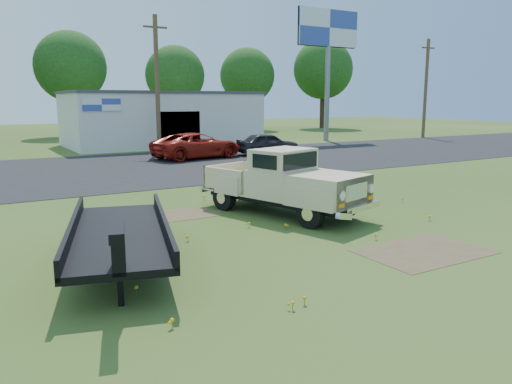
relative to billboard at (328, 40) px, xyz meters
The scene contains 16 objects.
ground 32.41m from the billboard, 129.76° to the right, with size 140.00×140.00×0.00m, color #324F19.
asphalt_lot 23.55m from the billboard, 155.68° to the right, with size 90.00×14.00×0.02m, color black.
dirt_patch_a 33.86m from the billboard, 124.38° to the right, with size 3.00×2.00×0.01m, color brown.
dirt_patch_b 31.28m from the billboard, 136.97° to the right, with size 2.20×1.60×0.01m, color brown.
commercial_building 15.69m from the billboard, 168.08° to the left, with size 14.20×8.20×4.15m.
billboard is the anchor object (origin of this frame).
utility_pole_mid 16.60m from the billboard, behind, with size 1.60×0.30×9.00m.
utility_pole_east 10.94m from the billboard, 11.52° to the right, with size 1.60×0.30×9.00m.
treeline_d 24.47m from the billboard, 137.56° to the left, with size 6.72×6.72×10.00m.
treeline_e 17.16m from the billboard, 118.13° to the left, with size 6.08×6.08×9.04m.
treeline_f 17.72m from the billboard, 83.47° to the left, with size 6.40×6.40×9.52m.
treeline_g 20.01m from the billboard, 53.06° to the left, with size 7.36×7.36×10.95m.
vintage_pickup_truck 30.15m from the billboard, 131.02° to the right, with size 2.19×5.63×2.04m, color #C4B583, non-canonical shape.
flatbed_trailer 35.69m from the billboard, 135.61° to the right, with size 1.97×5.91×1.61m, color black, non-canonical shape.
red_pickup 18.52m from the billboard, 155.80° to the right, with size 2.56×5.55×1.54m, color maroon.
dark_sedan 14.95m from the billboard, 145.53° to the right, with size 1.65×4.09×1.39m, color black.
Camera 1 is at (-7.62, -10.68, 3.50)m, focal length 35.00 mm.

